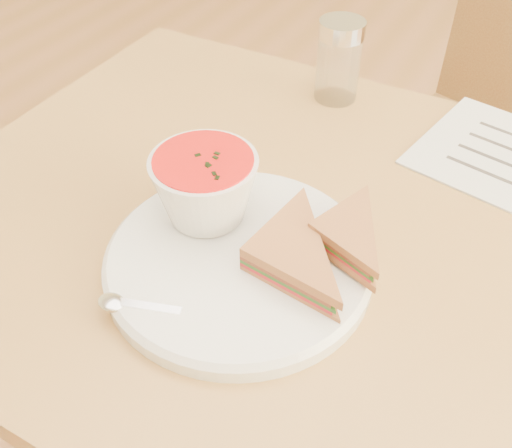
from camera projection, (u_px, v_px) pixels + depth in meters
The scene contains 8 objects.
dining_table at pixel (315, 403), 0.91m from camera, with size 1.00×0.70×0.75m, color brown, non-canonical shape.
chair_far at pixel (486, 164), 1.16m from camera, with size 0.44×0.44×0.99m, color brown, non-canonical shape.
plate at pixel (239, 261), 0.61m from camera, with size 0.29×0.29×0.02m, color white, non-canonical shape.
soup_bowl at pixel (205, 190), 0.62m from camera, with size 0.12×0.12×0.08m, color white, non-canonical shape.
sandwich_half_a at pixel (240, 261), 0.57m from camera, with size 0.12×0.12×0.04m, color #B57040, non-canonical shape.
sandwich_half_b at pixel (307, 233), 0.59m from camera, with size 0.09×0.09×0.03m, color #B57040, non-canonical shape.
spoon at pixel (156, 308), 0.55m from camera, with size 0.15×0.03×0.01m, color silver, non-canonical shape.
condiment_shaker at pixel (339, 61), 0.83m from camera, with size 0.07×0.07×0.12m, color silver, non-canonical shape.
Camera 1 is at (0.14, -0.45, 1.20)m, focal length 40.00 mm.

